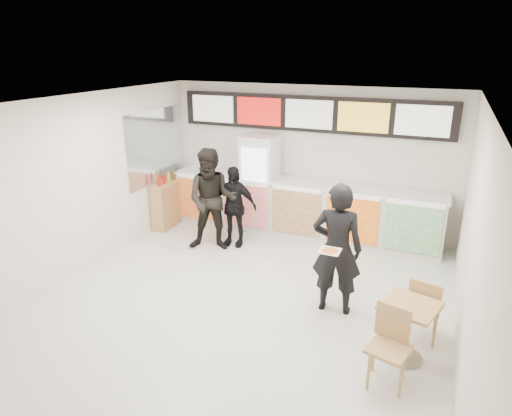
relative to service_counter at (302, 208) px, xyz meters
The scene contains 15 objects.
floor 3.15m from the service_counter, 90.00° to the right, with size 7.00×7.00×0.00m, color beige.
ceiling 3.93m from the service_counter, 90.00° to the right, with size 7.00×7.00×0.00m, color white.
wall_back 1.01m from the service_counter, 90.00° to the left, with size 6.00×6.00×0.00m, color silver.
wall_left 4.41m from the service_counter, 134.13° to the right, with size 7.00×7.00×0.00m, color silver.
wall_right 4.41m from the service_counter, 45.87° to the right, with size 7.00×7.00×0.00m, color silver.
service_counter is the anchor object (origin of this frame).
menu_board 1.90m from the service_counter, 90.00° to the left, with size 5.50×0.14×0.70m.
drinks_fridge 1.03m from the service_counter, behind, with size 0.70×0.67×2.00m.
mirror_panel 3.28m from the service_counter, 167.87° to the right, with size 0.01×2.00×1.50m, color #B2B7BF.
customer_main 2.91m from the service_counter, 62.87° to the right, with size 0.72×0.47×1.97m, color black.
customer_left 1.94m from the service_counter, 135.58° to the right, with size 0.96×0.75×1.97m, color black.
customer_mid 1.48m from the service_counter, 137.58° to the right, with size 0.93×0.39×1.59m, color black.
pizza_slice 3.34m from the service_counter, 66.45° to the right, with size 0.36×0.36×0.02m.
cafe_table 4.12m from the service_counter, 54.28° to the right, with size 0.84×1.64×0.93m.
condiment_ledge 2.89m from the service_counter, 167.02° to the right, with size 0.35×0.87×1.16m.
Camera 1 is at (2.54, -5.38, 3.72)m, focal length 32.00 mm.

